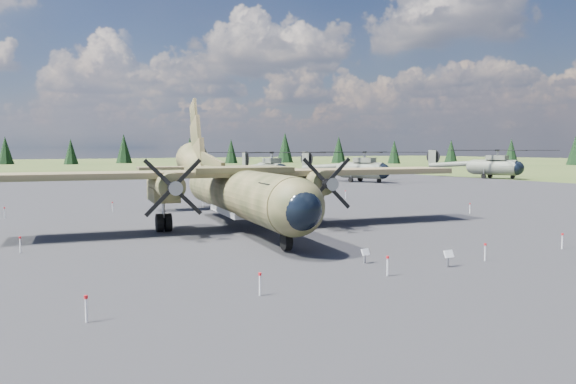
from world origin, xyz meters
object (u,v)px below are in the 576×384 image
helicopter_mid (362,160)px  helicopter_far (494,158)px  helicopter_near (270,161)px  transport_plane (234,183)px

helicopter_mid → helicopter_far: bearing=-27.2°
helicopter_near → transport_plane: bearing=-116.5°
transport_plane → helicopter_near: (24.26, 38.25, 0.43)m
transport_plane → helicopter_mid: bearing=52.0°
helicopter_near → helicopter_far: helicopter_far is taller
helicopter_near → helicopter_far: bearing=-5.3°
helicopter_near → helicopter_far: size_ratio=0.90×
helicopter_far → transport_plane: bearing=-172.3°
transport_plane → helicopter_far: size_ratio=1.22×
helicopter_mid → helicopter_far: helicopter_far is taller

